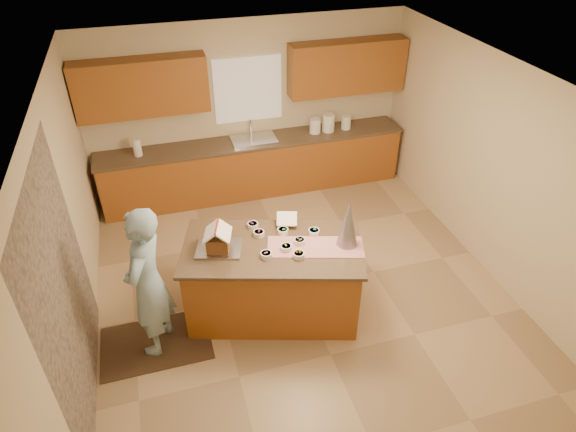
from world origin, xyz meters
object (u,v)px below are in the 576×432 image
(island_base, at_px, (273,281))
(gingerbread_house, at_px, (218,240))
(boy, at_px, (148,283))
(tinsel_tree, at_px, (348,223))

(island_base, height_order, gingerbread_house, gingerbread_house)
(island_base, distance_m, boy, 1.44)
(island_base, bearing_deg, boy, -157.50)
(boy, height_order, gingerbread_house, boy)
(gingerbread_house, bearing_deg, island_base, -11.55)
(island_base, height_order, tinsel_tree, tinsel_tree)
(tinsel_tree, bearing_deg, boy, 178.68)
(island_base, relative_size, tinsel_tree, 3.27)
(gingerbread_house, bearing_deg, tinsel_tree, -12.44)
(island_base, xyz_separation_m, gingerbread_house, (-0.57, 0.12, 0.65))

